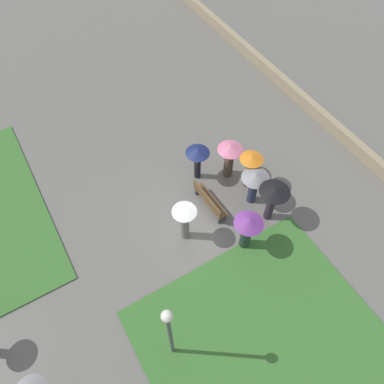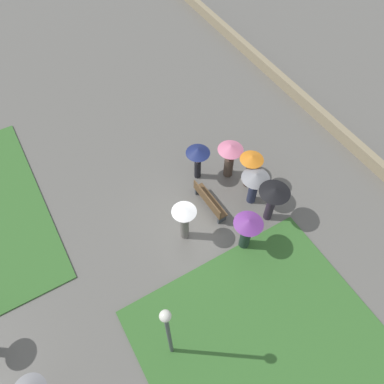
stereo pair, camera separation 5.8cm
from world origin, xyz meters
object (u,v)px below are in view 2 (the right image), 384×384
crowd_person_grey (255,181)px  park_bench (209,201)px  lamp_post (168,329)px  crowd_person_orange (251,166)px  crowd_person_purple (247,229)px  crowd_person_white (184,217)px  crowd_person_pink (230,155)px  crowd_person_black (273,197)px  crowd_person_navy (198,155)px

crowd_person_grey → park_bench: bearing=-170.6°
lamp_post → crowd_person_orange: bearing=-54.3°
park_bench → crowd_person_purple: crowd_person_purple is taller
lamp_post → crowd_person_white: (3.53, -2.49, -1.13)m
crowd_person_purple → crowd_person_pink: bearing=-4.3°
crowd_person_black → crowd_person_orange: bearing=133.7°
crowd_person_navy → crowd_person_pink: (-0.57, -1.21, -0.11)m
crowd_person_black → crowd_person_purple: bearing=-108.6°
lamp_post → crowd_person_grey: 6.86m
lamp_post → crowd_person_black: (2.58, -5.81, -1.07)m
crowd_person_navy → crowd_person_grey: bearing=-124.1°
lamp_post → crowd_person_pink: bearing=-47.1°
park_bench → crowd_person_purple: size_ratio=1.03×
crowd_person_navy → crowd_person_purple: bearing=-156.8°
crowd_person_pink → crowd_person_white: 3.60m
crowd_person_purple → crowd_person_grey: crowd_person_purple is taller
crowd_person_orange → crowd_person_navy: size_ratio=1.03×
crowd_person_purple → crowd_person_white: size_ratio=0.92×
crowd_person_purple → crowd_person_navy: (3.81, -0.18, 0.12)m
crowd_person_purple → crowd_person_orange: same height
lamp_post → crowd_person_grey: size_ratio=2.18×
crowd_person_grey → crowd_person_orange: bearing=94.0°
crowd_person_black → crowd_person_navy: crowd_person_black is taller
crowd_person_purple → crowd_person_grey: 2.15m
crowd_person_navy → crowd_person_white: (-2.29, 1.94, 0.02)m
lamp_post → crowd_person_navy: bearing=-37.3°
crowd_person_white → crowd_person_black: bearing=152.3°
crowd_person_orange → crowd_person_pink: crowd_person_orange is taller
crowd_person_purple → crowd_person_white: bearing=68.3°
crowd_person_grey → crowd_person_navy: bearing=148.1°
lamp_post → crowd_person_pink: lamp_post is taller
park_bench → lamp_post: 6.13m
crowd_person_black → crowd_person_white: bearing=-144.4°
park_bench → crowd_person_black: 2.62m
crowd_person_orange → crowd_person_white: crowd_person_white is taller
crowd_person_orange → crowd_person_pink: 0.99m
crowd_person_purple → crowd_person_navy: bearing=16.2°
crowd_person_grey → crowd_person_black: bearing=-56.5°
park_bench → crowd_person_orange: bearing=-87.1°
crowd_person_purple → crowd_person_navy: crowd_person_purple is taller
crowd_person_purple → crowd_person_orange: 2.96m
crowd_person_black → crowd_person_purple: (-0.56, 1.56, -0.19)m
crowd_person_grey → crowd_person_purple: bearing=-104.8°
crowd_person_orange → crowd_person_white: 3.66m
crowd_person_purple → park_bench: bearing=25.8°
park_bench → crowd_person_black: crowd_person_black is taller
park_bench → crowd_person_grey: bearing=-110.8°
crowd_person_black → crowd_person_pink: bearing=145.1°
crowd_person_purple → crowd_person_orange: bearing=-18.7°
lamp_post → crowd_person_navy: lamp_post is taller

